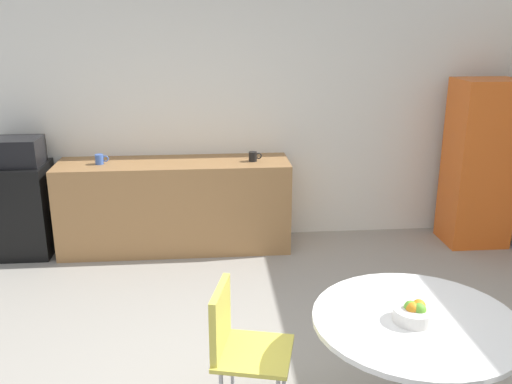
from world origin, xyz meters
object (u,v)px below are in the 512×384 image
mini_fridge (23,210)px  mug_green (253,156)px  microwave (15,152)px  chair_yellow (237,338)px  locker_cabinet (479,163)px  fruit_bowl (414,313)px  mug_white (100,159)px  round_table (414,341)px

mini_fridge → mug_green: size_ratio=7.00×
microwave → chair_yellow: bearing=-52.8°
locker_cabinet → mug_green: (-2.29, 0.06, 0.11)m
fruit_bowl → mug_green: 2.87m
chair_yellow → fruit_bowl: (0.91, -0.25, 0.26)m
fruit_bowl → mug_white: size_ratio=1.65×
mug_green → chair_yellow: bearing=-96.8°
fruit_bowl → round_table: bearing=41.3°
mug_white → mug_green: same height
locker_cabinet → mug_white: bearing=178.8°
chair_yellow → locker_cabinet: bearing=43.8°
locker_cabinet → fruit_bowl: bearing=-121.5°
round_table → mug_white: 3.52m
mug_green → mug_white: bearing=179.4°
chair_yellow → round_table: bearing=-13.9°
chair_yellow → mug_white: mug_white is taller
locker_cabinet → round_table: locker_cabinet is taller
microwave → chair_yellow: size_ratio=0.58×
fruit_bowl → mug_green: mug_green is taller
microwave → mug_green: bearing=-1.0°
microwave → round_table: microwave is taller
microwave → mug_white: 0.79m
mini_fridge → fruit_bowl: size_ratio=4.25×
microwave → chair_yellow: (1.96, -2.59, -0.51)m
microwave → mug_white: microwave is taller
mini_fridge → locker_cabinet: (4.55, -0.10, 0.39)m
fruit_bowl → microwave: bearing=135.3°
microwave → mug_green: microwave is taller
fruit_bowl → mug_green: (-0.61, 2.80, 0.16)m
microwave → round_table: 4.06m
microwave → fruit_bowl: 4.04m
round_table → mug_green: (-0.63, 2.78, 0.35)m
chair_yellow → mug_green: (0.30, 2.54, 0.43)m
fruit_bowl → mini_fridge: bearing=135.3°
microwave → locker_cabinet: bearing=-1.3°
round_table → mug_green: 2.87m
mini_fridge → round_table: (2.89, -2.82, 0.15)m
chair_yellow → mini_fridge: bearing=127.2°
microwave → mug_white: (0.78, -0.02, -0.09)m
locker_cabinet → round_table: bearing=-121.3°
locker_cabinet → chair_yellow: (-2.59, -2.49, -0.32)m
mini_fridge → round_table: size_ratio=0.83×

